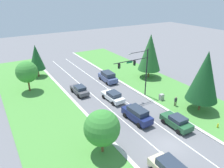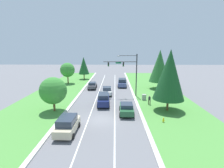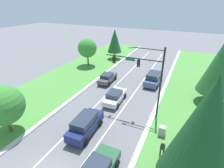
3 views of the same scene
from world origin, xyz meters
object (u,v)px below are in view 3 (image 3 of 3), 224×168
utility_cabinet (162,131)px  conifer_near_right_tree (221,65)px  oak_near_left_tree (87,48)px  oak_far_left_tree (3,105)px  traffic_signal_mast (145,72)px  pedestrian (162,148)px  navy_suv (85,124)px  conifer_far_right_tree (203,134)px  slate_blue_suv (153,79)px  white_sedan (115,96)px  conifer_mid_left_tree (115,41)px  graphite_sedan (107,78)px

utility_cabinet → conifer_near_right_tree: conifer_near_right_tree is taller
oak_near_left_tree → oak_far_left_tree: size_ratio=1.07×
traffic_signal_mast → pedestrian: size_ratio=5.01×
utility_cabinet → conifer_near_right_tree: (4.93, 9.31, 4.94)m
navy_suv → conifer_far_right_tree: 11.39m
traffic_signal_mast → slate_blue_suv: (-0.63, 8.95, -4.54)m
navy_suv → oak_near_left_tree: bearing=118.4°
pedestrian → conifer_far_right_tree: (2.25, -2.79, 4.72)m
navy_suv → utility_cabinet: size_ratio=4.52×
pedestrian → oak_near_left_tree: 26.12m
traffic_signal_mast → white_sedan: size_ratio=1.77×
navy_suv → slate_blue_suv: bearing=73.1°
conifer_near_right_tree → conifer_far_right_tree: bearing=-98.5°
white_sedan → utility_cabinet: bearing=-32.3°
utility_cabinet → conifer_mid_left_tree: size_ratio=0.16×
navy_suv → traffic_signal_mast: bearing=50.1°
utility_cabinet → oak_near_left_tree: size_ratio=0.20×
white_sedan → oak_far_left_tree: bearing=-129.2°
white_sedan → conifer_far_right_tree: bearing=-46.7°
navy_suv → conifer_far_right_tree: bearing=-17.0°
white_sedan → conifer_mid_left_tree: bearing=111.7°
pedestrian → oak_far_left_tree: (-15.18, -3.37, 2.35)m
oak_near_left_tree → conifer_far_right_tree: bearing=-44.7°
graphite_sedan → oak_far_left_tree: bearing=-106.0°
white_sedan → slate_blue_suv: slate_blue_suv is taller
navy_suv → conifer_mid_left_tree: bearing=104.6°
traffic_signal_mast → conifer_near_right_tree: 10.16m
oak_near_left_tree → oak_far_left_tree: (3.55, -21.35, -0.48)m
utility_cabinet → oak_near_left_tree: (-18.26, 15.28, 3.20)m
traffic_signal_mast → oak_far_left_tree: 14.97m
conifer_near_right_tree → oak_near_left_tree: conifer_near_right_tree is taller
conifer_near_right_tree → pedestrian: bearing=-110.4°
white_sedan → conifer_mid_left_tree: conifer_mid_left_tree is taller
conifer_near_right_tree → oak_far_left_tree: (-19.64, -15.38, -2.22)m
utility_cabinet → conifer_far_right_tree: bearing=-63.7°
graphite_sedan → conifer_near_right_tree: conifer_near_right_tree is taller
navy_suv → oak_far_left_tree: (-7.35, -3.19, 2.22)m
oak_near_left_tree → white_sedan: bearing=-45.1°
pedestrian → conifer_far_right_tree: 5.93m
pedestrian → oak_near_left_tree: bearing=-34.8°
white_sedan → graphite_sedan: bearing=122.8°
graphite_sedan → conifer_mid_left_tree: conifer_mid_left_tree is taller
utility_cabinet → conifer_near_right_tree: size_ratio=0.12×
slate_blue_suv → utility_cabinet: slate_blue_suv is taller
navy_suv → oak_near_left_tree: 21.35m
navy_suv → conifer_near_right_tree: conifer_near_right_tree is taller
slate_blue_suv → pedestrian: slate_blue_suv is taller
utility_cabinet → oak_far_left_tree: size_ratio=0.21×
conifer_far_right_tree → white_sedan: bearing=135.7°
traffic_signal_mast → conifer_far_right_tree: bearing=-56.0°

